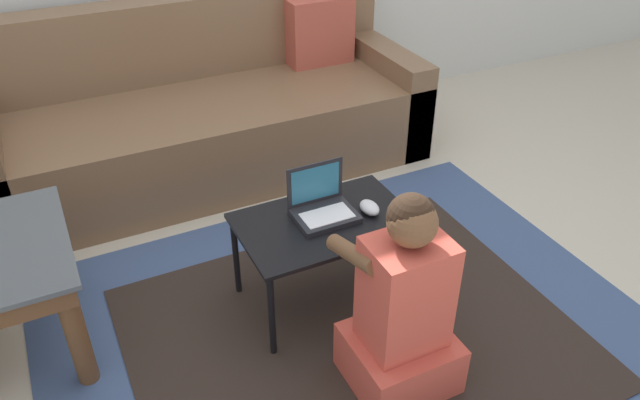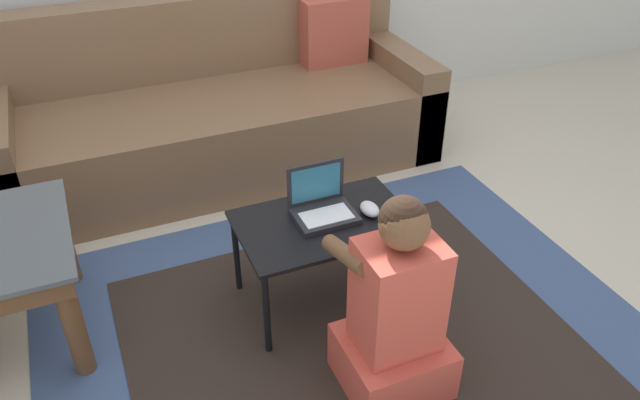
# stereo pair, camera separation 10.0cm
# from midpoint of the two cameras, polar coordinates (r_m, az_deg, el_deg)

# --- Properties ---
(ground_plane) EXTENTS (16.00, 16.00, 0.00)m
(ground_plane) POSITION_cam_midpoint_polar(r_m,az_deg,el_deg) (2.55, -0.98, -8.31)
(ground_plane) COLOR beige
(area_rug) EXTENTS (2.19, 1.81, 0.01)m
(area_rug) POSITION_cam_midpoint_polar(r_m,az_deg,el_deg) (2.36, 1.80, -12.35)
(area_rug) COLOR #3D517A
(area_rug) RESTS_ON ground_plane
(couch) EXTENTS (2.21, 0.85, 0.82)m
(couch) POSITION_cam_midpoint_polar(r_m,az_deg,el_deg) (3.32, -11.16, 7.58)
(couch) COLOR brown
(couch) RESTS_ON ground_plane
(laptop_desk) EXTENTS (0.64, 0.41, 0.38)m
(laptop_desk) POSITION_cam_midpoint_polar(r_m,az_deg,el_deg) (2.30, -0.80, -2.72)
(laptop_desk) COLOR black
(laptop_desk) RESTS_ON ground_plane
(laptop) EXTENTS (0.22, 0.18, 0.19)m
(laptop) POSITION_cam_midpoint_polar(r_m,az_deg,el_deg) (2.29, -0.96, -0.71)
(laptop) COLOR #232328
(laptop) RESTS_ON laptop_desk
(computer_mouse) EXTENTS (0.06, 0.10, 0.04)m
(computer_mouse) POSITION_cam_midpoint_polar(r_m,az_deg,el_deg) (2.32, 3.31, -0.71)
(computer_mouse) COLOR silver
(computer_mouse) RESTS_ON laptop_desk
(person_seated) EXTENTS (0.33, 0.42, 0.75)m
(person_seated) POSITION_cam_midpoint_polar(r_m,az_deg,el_deg) (2.02, 6.12, -10.18)
(person_seated) COLOR #CC4C3D
(person_seated) RESTS_ON ground_plane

